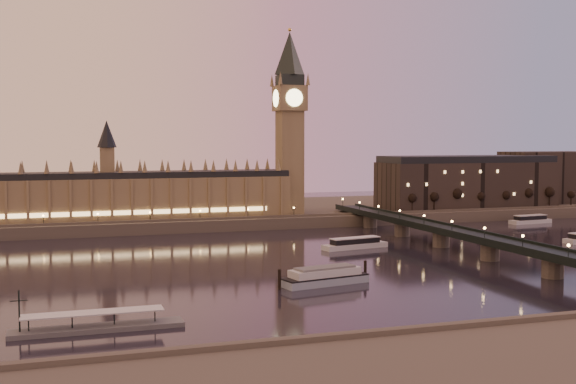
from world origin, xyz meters
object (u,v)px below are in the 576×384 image
at_px(moored_barge, 325,276).
at_px(pontoon_pier, 97,326).
at_px(cruise_boat_a, 355,244).
at_px(cruise_boat_b, 530,220).

xyz_separation_m(moored_barge, pontoon_pier, (-75.62, -36.41, -1.46)).
bearing_deg(cruise_boat_a, moored_barge, -131.42).
relative_size(cruise_boat_a, moored_barge, 0.93).
bearing_deg(pontoon_pier, cruise_boat_b, 33.03).
height_order(moored_barge, pontoon_pier, pontoon_pier).
xyz_separation_m(cruise_boat_a, moored_barge, (-41.06, -69.81, 0.51)).
distance_m(cruise_boat_a, pontoon_pier, 157.79).
distance_m(moored_barge, pontoon_pier, 83.94).
distance_m(cruise_boat_b, pontoon_pier, 298.70).
bearing_deg(cruise_boat_b, moored_barge, -150.99).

